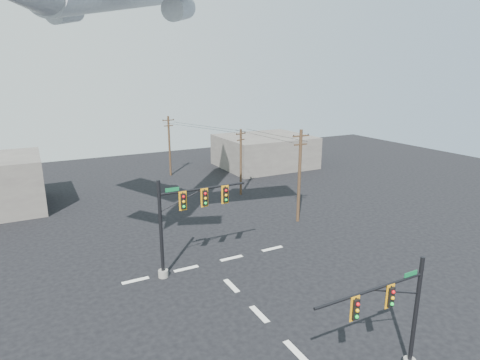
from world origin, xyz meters
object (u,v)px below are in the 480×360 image
signal_mast_near (396,318)px  utility_pole_a (299,175)px  utility_pole_c (169,145)px  utility_pole_b (241,161)px  signal_mast_far (183,220)px

signal_mast_near → utility_pole_a: 22.22m
utility_pole_c → utility_pole_b: bearing=-75.7°
signal_mast_far → utility_pole_a: size_ratio=0.79×
utility_pole_a → utility_pole_c: size_ratio=1.08×
utility_pole_a → utility_pole_b: size_ratio=1.15×
signal_mast_far → utility_pole_a: utility_pole_a is taller
signal_mast_near → signal_mast_far: size_ratio=0.90×
signal_mast_far → utility_pole_b: bearing=50.4°
signal_mast_far → utility_pole_c: bearing=73.9°
signal_mast_far → utility_pole_c: utility_pole_c is taller
utility_pole_a → utility_pole_b: 11.13m
utility_pole_a → utility_pole_b: utility_pole_a is taller
utility_pole_a → utility_pole_b: bearing=95.8°
utility_pole_c → utility_pole_a: bearing=-82.0°
signal_mast_near → utility_pole_c: bearing=85.9°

